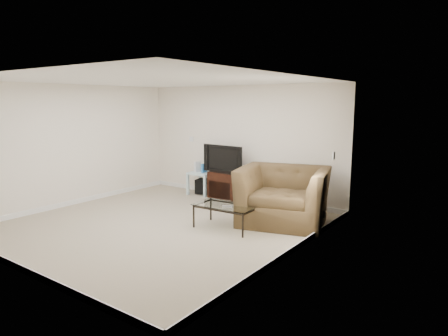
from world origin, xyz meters
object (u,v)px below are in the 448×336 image
Objects in this scene: subwoofer at (204,186)px; coffee_table at (226,217)px; side_table at (202,183)px; recliner at (284,186)px; television at (225,158)px; tv_stand at (226,185)px.

coffee_table is at bearing -43.39° from subwoofer.
recliner is (2.59, -0.91, 0.41)m from side_table.
television reaches higher than subwoofer.
tv_stand is 1.32× the size of side_table.
tv_stand is 0.67m from subwoofer.
side_table is 2.77m from recliner.
subwoofer is at bearing 36.61° from side_table.
side_table is (-0.69, 0.03, -0.64)m from television.
recliner reaches higher than subwoofer.
subwoofer is at bearing -177.75° from tv_stand.
recliner is (1.90, -0.91, 0.37)m from tv_stand.
subwoofer is 0.22× the size of recliner.
recliner reaches higher than television.
side_table is (-0.69, 0.00, -0.04)m from tv_stand.
side_table reaches higher than subwoofer.
subwoofer is (-0.66, 0.02, -0.11)m from tv_stand.
television is 2.27m from coffee_table.
recliner is at bearing -19.43° from side_table.
tv_stand reaches higher than coffee_table.
side_table is 2.64m from coffee_table.
coffee_table is at bearing -50.61° from tv_stand.
tv_stand is at bearing -2.03° from subwoofer.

